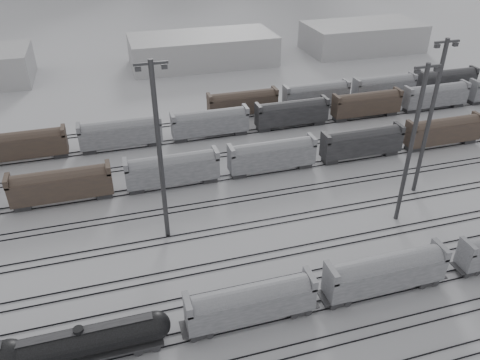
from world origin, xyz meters
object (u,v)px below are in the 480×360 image
object	(u,v)px
hopper_car_a	(251,301)
hopper_car_b	(386,271)
tank_car_b	(82,343)
light_mast_c	(412,143)

from	to	relation	value
hopper_car_a	hopper_car_b	distance (m)	16.46
tank_car_b	light_mast_c	bearing A→B (deg)	16.03
tank_car_b	light_mast_c	xyz separation A→B (m)	(44.12, 12.68, 9.80)
hopper_car_a	light_mast_c	size ratio (longest dim) A/B	0.62
hopper_car_a	hopper_car_b	size ratio (longest dim) A/B	0.96
tank_car_b	hopper_car_a	world-z (taller)	hopper_car_a
hopper_car_b	light_mast_c	bearing A→B (deg)	51.72
tank_car_b	hopper_car_b	distance (m)	34.12
tank_car_b	hopper_car_b	world-z (taller)	hopper_car_b
tank_car_b	hopper_car_a	bearing A→B (deg)	0.00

